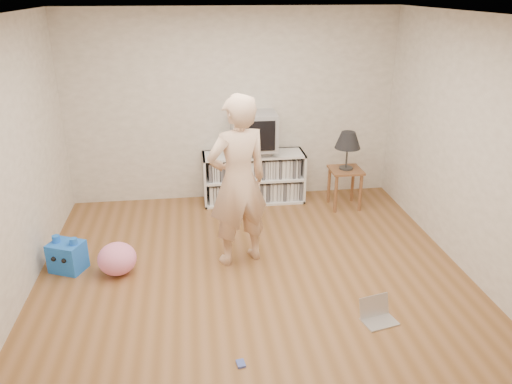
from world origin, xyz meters
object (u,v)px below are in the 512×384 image
Objects in this scene: media_unit at (254,177)px; crt_tv at (254,131)px; table_lamp at (348,141)px; laptop at (377,314)px; plush_pink at (117,259)px; plush_blue at (67,256)px; dvd_deck at (254,151)px; side_table at (345,178)px; person at (238,182)px.

crt_tv is at bearing -90.00° from media_unit.
table_lamp is 1.48× the size of laptop.
laptop is at bearing -75.05° from crt_tv.
plush_blue is at bearing 165.59° from plush_pink.
side_table is (1.20, -0.37, -0.32)m from dvd_deck.
media_unit is at bearing 162.23° from side_table.
table_lamp is at bearing -160.93° from person.
table_lamp is at bearing 180.00° from side_table.
media_unit is 3.34× the size of plush_blue.
dvd_deck is at bearing -122.55° from person.
person is (-1.58, -1.26, -0.01)m from table_lamp.
media_unit is 4.02× the size of laptop.
media_unit is 0.75× the size of person.
dvd_deck is 0.87× the size of table_lamp.
dvd_deck is at bearing 90.00° from crt_tv.
side_table is (1.20, -0.37, -0.60)m from crt_tv.
dvd_deck is 1.12× the size of plush_pink.
side_table is 1.31× the size of plush_blue.
table_lamp reaches higher than plush_blue.
side_table is 1.36× the size of plush_pink.
person is 1.51m from plush_pink.
media_unit is 3.11× the size of dvd_deck.
person reaches higher than side_table.
side_table is 1.58× the size of laptop.
table_lamp is 3.28m from plush_pink.
media_unit is 3.47× the size of plush_pink.
laptop is (0.76, -2.86, -0.96)m from crt_tv.
side_table is at bearing -17.09° from dvd_deck.
plush_pink reaches higher than laptop.
table_lamp is 2.02m from person.
table_lamp is (1.20, -0.37, 0.21)m from dvd_deck.
crt_tv is 1.43× the size of plush_blue.
crt_tv reaches higher than table_lamp.
media_unit is 2.33× the size of crt_tv.
person is at bearing 23.07° from plush_blue.
crt_tv is at bearing 59.91° from plush_blue.
side_table is 1.07× the size of table_lamp.
side_table is (1.20, -0.39, 0.07)m from media_unit.
plush_pink is at bearing 9.66° from plush_blue.
plush_pink is (-2.88, -1.37, -0.24)m from side_table.
plush_blue is (-2.98, 1.27, 0.11)m from laptop.
table_lamp is at bearing -17.09° from dvd_deck.
plush_blue is (-2.21, -1.62, -0.18)m from media_unit.
person reaches higher than laptop.
plush_pink is (-1.30, -0.11, -0.76)m from person.
person is 4.45× the size of plush_blue.
plush_blue is at bearing -20.61° from person.
crt_tv reaches higher than media_unit.
media_unit is 1.40m from table_lamp.
crt_tv is at bearing 45.99° from plush_pink.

